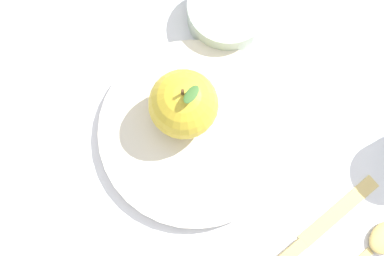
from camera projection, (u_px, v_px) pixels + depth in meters
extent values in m
plane|color=silver|center=(220.00, 150.00, 0.59)|extent=(2.40, 2.40, 0.00)
cylinder|color=silver|center=(192.00, 130.00, 0.59)|extent=(0.24, 0.24, 0.02)
torus|color=silver|center=(192.00, 129.00, 0.58)|extent=(0.24, 0.24, 0.01)
sphere|color=gold|center=(180.00, 103.00, 0.54)|extent=(0.08, 0.08, 0.08)
cylinder|color=#4C3319|center=(179.00, 91.00, 0.50)|extent=(0.00, 0.00, 0.01)
ellipsoid|color=#386628|center=(188.00, 93.00, 0.49)|extent=(0.02, 0.03, 0.00)
cylinder|color=#B2C6B2|center=(225.00, 11.00, 0.61)|extent=(0.11, 0.11, 0.04)
torus|color=#B2C6B2|center=(226.00, 5.00, 0.60)|extent=(0.11, 0.11, 0.01)
cylinder|color=#8E9F8E|center=(225.00, 6.00, 0.60)|extent=(0.09, 0.09, 0.01)
cube|color=#D8B766|center=(336.00, 210.00, 0.57)|extent=(0.08, 0.11, 0.00)
ellipsoid|color=#D8B766|center=(383.00, 236.00, 0.56)|extent=(0.05, 0.06, 0.01)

